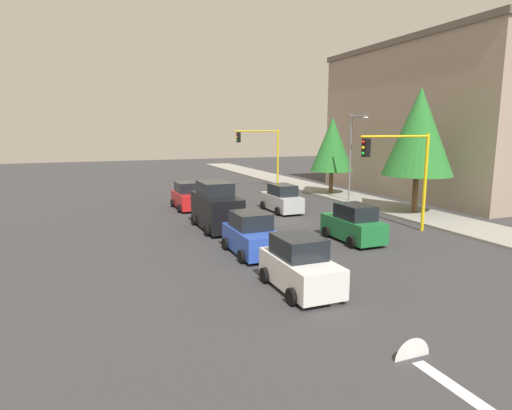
# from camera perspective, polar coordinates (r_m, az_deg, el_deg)

# --- Properties ---
(ground_plane) EXTENTS (120.00, 120.00, 0.00)m
(ground_plane) POSITION_cam_1_polar(r_m,az_deg,el_deg) (27.64, 0.91, -2.10)
(ground_plane) COLOR #353538
(sidewalk_kerb) EXTENTS (80.00, 4.00, 0.15)m
(sidewalk_kerb) POSITION_cam_1_polar(r_m,az_deg,el_deg) (36.98, 13.00, 0.84)
(sidewalk_kerb) COLOR gray
(sidewalk_kerb) RESTS_ON ground
(lane_arrow_near) EXTENTS (2.40, 1.10, 1.10)m
(lane_arrow_near) POSITION_cam_1_polar(r_m,az_deg,el_deg) (16.39, 6.97, -10.71)
(lane_arrow_near) COLOR silver
(lane_arrow_near) RESTS_ON ground
(lane_arrow_mid) EXTENTS (2.40, 1.10, 1.10)m
(lane_arrow_mid) POSITION_cam_1_polar(r_m,az_deg,el_deg) (12.00, 21.75, -19.51)
(lane_arrow_mid) COLOR silver
(lane_arrow_mid) RESTS_ON ground
(apartment_block) EXTENTS (20.94, 9.30, 13.20)m
(apartment_block) POSITION_cam_1_polar(r_m,az_deg,el_deg) (41.83, 22.35, 10.38)
(apartment_block) COLOR gray
(apartment_block) RESTS_ON ground
(traffic_signal_near_left) EXTENTS (0.36, 4.59, 5.58)m
(traffic_signal_near_left) POSITION_cam_1_polar(r_m,az_deg,el_deg) (24.95, 18.66, 5.25)
(traffic_signal_near_left) COLOR yellow
(traffic_signal_near_left) RESTS_ON ground
(traffic_signal_far_left) EXTENTS (0.36, 4.59, 5.80)m
(traffic_signal_far_left) POSITION_cam_1_polar(r_m,az_deg,el_deg) (42.18, 0.71, 7.68)
(traffic_signal_far_left) COLOR yellow
(traffic_signal_far_left) RESTS_ON ground
(street_lamp_curbside) EXTENTS (2.15, 0.28, 7.00)m
(street_lamp_curbside) POSITION_cam_1_polar(r_m,az_deg,el_deg) (34.69, 12.81, 7.36)
(street_lamp_curbside) COLOR slate
(street_lamp_curbside) RESTS_ON ground
(tree_roadside_mid) EXTENTS (3.77, 3.77, 6.87)m
(tree_roadside_mid) POSITION_cam_1_polar(r_m,az_deg,el_deg) (38.79, 10.09, 7.92)
(tree_roadside_mid) COLOR brown
(tree_roadside_mid) RESTS_ON ground
(tree_roadside_near) EXTENTS (4.68, 4.68, 8.57)m
(tree_roadside_near) POSITION_cam_1_polar(r_m,az_deg,el_deg) (31.07, 20.86, 9.06)
(tree_roadside_near) COLOR brown
(tree_roadside_near) RESTS_ON ground
(delivery_van_black) EXTENTS (4.80, 2.22, 2.77)m
(delivery_van_black) POSITION_cam_1_polar(r_m,az_deg,el_deg) (25.29, -5.33, -0.31)
(delivery_van_black) COLOR black
(delivery_van_black) RESTS_ON ground
(car_white) EXTENTS (3.71, 2.04, 1.98)m
(car_white) POSITION_cam_1_polar(r_m,az_deg,el_deg) (15.80, 5.84, -8.06)
(car_white) COLOR white
(car_white) RESTS_ON ground
(car_silver) EXTENTS (4.15, 1.93, 1.98)m
(car_silver) POSITION_cam_1_polar(r_m,az_deg,el_deg) (30.59, 3.40, 0.77)
(car_silver) COLOR #B2B5BA
(car_silver) RESTS_ON ground
(car_green) EXTENTS (3.81, 1.97, 1.98)m
(car_green) POSITION_cam_1_polar(r_m,az_deg,el_deg) (23.00, 12.81, -2.53)
(car_green) COLOR #1E7238
(car_green) RESTS_ON ground
(car_red) EXTENTS (4.00, 1.97, 1.98)m
(car_red) POSITION_cam_1_polar(r_m,az_deg,el_deg) (32.04, -9.12, 1.08)
(car_red) COLOR red
(car_red) RESTS_ON ground
(car_blue) EXTENTS (3.72, 2.08, 1.98)m
(car_blue) POSITION_cam_1_polar(r_m,az_deg,el_deg) (20.14, -0.58, -4.05)
(car_blue) COLOR blue
(car_blue) RESTS_ON ground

